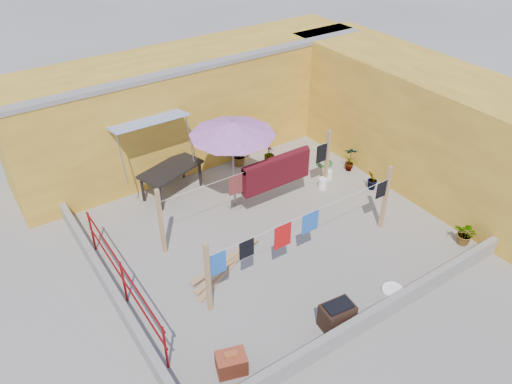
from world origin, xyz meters
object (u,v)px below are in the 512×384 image
(brick_stack, at_px, (231,363))
(white_basin, at_px, (393,290))
(water_jug_a, at_px, (329,175))
(plant_back_a, at_px, (239,154))
(outdoor_table, at_px, (171,171))
(water_jug_b, at_px, (323,183))
(patio_umbrella, at_px, (232,129))
(brazier, at_px, (337,316))
(green_hose, at_px, (324,163))

(brick_stack, relative_size, white_basin, 1.34)
(water_jug_a, relative_size, plant_back_a, 0.47)
(outdoor_table, distance_m, water_jug_b, 4.27)
(water_jug_a, height_order, water_jug_b, water_jug_b)
(patio_umbrella, relative_size, water_jug_b, 7.14)
(water_jug_b, bearing_deg, patio_umbrella, 165.57)
(water_jug_a, height_order, plant_back_a, plant_back_a)
(brazier, bearing_deg, plant_back_a, 74.80)
(brick_stack, bearing_deg, plant_back_a, 56.53)
(water_jug_a, height_order, green_hose, water_jug_a)
(water_jug_a, bearing_deg, brazier, -129.17)
(outdoor_table, distance_m, water_jug_a, 4.54)
(patio_umbrella, bearing_deg, brick_stack, -122.52)
(outdoor_table, relative_size, brazier, 2.72)
(patio_umbrella, distance_m, plant_back_a, 2.96)
(brick_stack, height_order, white_basin, brick_stack)
(water_jug_b, height_order, plant_back_a, plant_back_a)
(brick_stack, xyz_separation_m, water_jug_a, (5.76, 3.96, -0.06))
(patio_umbrella, xyz_separation_m, brazier, (-0.46, -4.62, -2.05))
(water_jug_a, bearing_deg, patio_umbrella, 172.64)
(green_hose, bearing_deg, plant_back_a, 147.05)
(outdoor_table, distance_m, green_hose, 4.75)
(green_hose, distance_m, plant_back_a, 2.63)
(water_jug_b, xyz_separation_m, plant_back_a, (-1.26, 2.43, 0.18))
(brick_stack, distance_m, green_hose, 7.81)
(outdoor_table, bearing_deg, water_jug_b, -30.83)
(patio_umbrella, distance_m, water_jug_a, 3.73)
(green_hose, bearing_deg, white_basin, -114.58)
(brick_stack, relative_size, water_jug_a, 1.99)
(white_basin, bearing_deg, patio_umbrella, 104.51)
(patio_umbrella, height_order, outdoor_table, patio_umbrella)
(white_basin, bearing_deg, brick_stack, 176.19)
(brick_stack, bearing_deg, water_jug_a, 34.50)
(patio_umbrella, bearing_deg, green_hose, 5.88)
(patio_umbrella, relative_size, water_jug_a, 8.38)
(patio_umbrella, bearing_deg, outdoor_table, 125.82)
(brick_stack, distance_m, water_jug_b, 6.47)
(white_basin, bearing_deg, brazier, -179.43)
(brick_stack, distance_m, water_jug_a, 6.99)
(patio_umbrella, height_order, white_basin, patio_umbrella)
(white_basin, relative_size, green_hose, 0.93)
(outdoor_table, bearing_deg, water_jug_a, -24.96)
(white_basin, xyz_separation_m, water_jug_a, (1.80, 4.22, 0.10))
(brick_stack, bearing_deg, outdoor_table, 74.04)
(brazier, bearing_deg, green_hose, 51.75)
(patio_umbrella, distance_m, brick_stack, 5.58)
(brick_stack, xyz_separation_m, plant_back_a, (4.05, 6.12, 0.14))
(patio_umbrella, distance_m, water_jug_b, 3.40)
(brazier, bearing_deg, outdoor_table, 95.86)
(patio_umbrella, height_order, water_jug_b, patio_umbrella)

